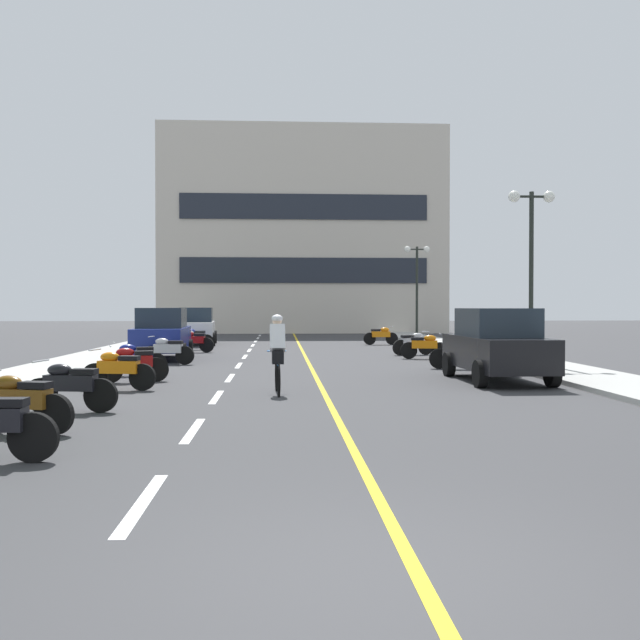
{
  "coord_description": "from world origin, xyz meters",
  "views": [
    {
      "loc": [
        -0.7,
        -4.87,
        1.85
      ],
      "look_at": [
        0.45,
        15.8,
        1.48
      ],
      "focal_mm": 40.51,
      "sensor_mm": 36.0,
      "label": 1
    }
  ],
  "objects_px": {
    "motorcycle_7": "(168,350)",
    "motorcycle_10": "(193,341)",
    "street_lamp_far": "(417,271)",
    "street_lamp_mid": "(531,238)",
    "motorcycle_6": "(458,353)",
    "cyclist_rider": "(278,352)",
    "motorcycle_2": "(70,385)",
    "motorcycle_11": "(193,339)",
    "motorcycle_9": "(413,343)",
    "motorcycle_8": "(425,346)",
    "parked_car_far": "(196,326)",
    "motorcycle_1": "(20,401)",
    "parked_car_mid": "(162,333)",
    "motorcycle_4": "(133,363)",
    "motorcycle_13": "(381,335)",
    "motorcycle_3": "(118,369)",
    "motorcycle_12": "(194,337)",
    "parked_car_near": "(497,345)",
    "motorcycle_5": "(135,358)"
  },
  "relations": [
    {
      "from": "motorcycle_7",
      "to": "motorcycle_10",
      "type": "distance_m",
      "value": 6.21
    },
    {
      "from": "parked_car_far",
      "to": "motorcycle_1",
      "type": "distance_m",
      "value": 25.09
    },
    {
      "from": "motorcycle_8",
      "to": "motorcycle_10",
      "type": "relative_size",
      "value": 1.01
    },
    {
      "from": "cyclist_rider",
      "to": "street_lamp_mid",
      "type": "bearing_deg",
      "value": 40.09
    },
    {
      "from": "parked_car_near",
      "to": "motorcycle_9",
      "type": "height_order",
      "value": "parked_car_near"
    },
    {
      "from": "motorcycle_4",
      "to": "motorcycle_11",
      "type": "bearing_deg",
      "value": 90.61
    },
    {
      "from": "motorcycle_4",
      "to": "motorcycle_13",
      "type": "relative_size",
      "value": 0.98
    },
    {
      "from": "cyclist_rider",
      "to": "motorcycle_2",
      "type": "bearing_deg",
      "value": -145.2
    },
    {
      "from": "street_lamp_mid",
      "to": "motorcycle_13",
      "type": "distance_m",
      "value": 13.75
    },
    {
      "from": "parked_car_mid",
      "to": "motorcycle_7",
      "type": "distance_m",
      "value": 2.6
    },
    {
      "from": "street_lamp_mid",
      "to": "motorcycle_9",
      "type": "relative_size",
      "value": 3.22
    },
    {
      "from": "motorcycle_1",
      "to": "motorcycle_12",
      "type": "height_order",
      "value": "same"
    },
    {
      "from": "parked_car_near",
      "to": "motorcycle_4",
      "type": "relative_size",
      "value": 2.54
    },
    {
      "from": "parked_car_mid",
      "to": "motorcycle_6",
      "type": "bearing_deg",
      "value": -26.09
    },
    {
      "from": "motorcycle_6",
      "to": "motorcycle_12",
      "type": "bearing_deg",
      "value": 127.96
    },
    {
      "from": "street_lamp_far",
      "to": "parked_car_far",
      "type": "height_order",
      "value": "street_lamp_far"
    },
    {
      "from": "street_lamp_mid",
      "to": "motorcycle_6",
      "type": "height_order",
      "value": "street_lamp_mid"
    },
    {
      "from": "parked_car_near",
      "to": "motorcycle_3",
      "type": "height_order",
      "value": "parked_car_near"
    },
    {
      "from": "motorcycle_7",
      "to": "motorcycle_9",
      "type": "relative_size",
      "value": 1.02
    },
    {
      "from": "street_lamp_mid",
      "to": "motorcycle_1",
      "type": "xyz_separation_m",
      "value": [
        -11.6,
        -11.29,
        -3.53
      ]
    },
    {
      "from": "street_lamp_mid",
      "to": "motorcycle_10",
      "type": "height_order",
      "value": "street_lamp_mid"
    },
    {
      "from": "street_lamp_far",
      "to": "parked_car_far",
      "type": "distance_m",
      "value": 13.28
    },
    {
      "from": "motorcycle_7",
      "to": "street_lamp_far",
      "type": "bearing_deg",
      "value": 56.78
    },
    {
      "from": "parked_car_mid",
      "to": "motorcycle_10",
      "type": "relative_size",
      "value": 2.54
    },
    {
      "from": "motorcycle_12",
      "to": "motorcycle_2",
      "type": "bearing_deg",
      "value": -89.47
    },
    {
      "from": "street_lamp_far",
      "to": "motorcycle_1",
      "type": "distance_m",
      "value": 32.41
    },
    {
      "from": "motorcycle_3",
      "to": "motorcycle_9",
      "type": "distance_m",
      "value": 14.24
    },
    {
      "from": "cyclist_rider",
      "to": "motorcycle_6",
      "type": "bearing_deg",
      "value": 47.22
    },
    {
      "from": "motorcycle_6",
      "to": "motorcycle_8",
      "type": "distance_m",
      "value": 4.21
    },
    {
      "from": "motorcycle_3",
      "to": "motorcycle_8",
      "type": "xyz_separation_m",
      "value": [
        8.75,
        9.21,
        0.0
      ]
    },
    {
      "from": "parked_car_far",
      "to": "motorcycle_1",
      "type": "height_order",
      "value": "parked_car_far"
    },
    {
      "from": "parked_car_mid",
      "to": "motorcycle_2",
      "type": "xyz_separation_m",
      "value": [
        0.49,
        -12.98,
        -0.44
      ]
    },
    {
      "from": "parked_car_far",
      "to": "motorcycle_13",
      "type": "distance_m",
      "value": 9.1
    },
    {
      "from": "motorcycle_5",
      "to": "motorcycle_13",
      "type": "xyz_separation_m",
      "value": [
        8.84,
        15.36,
        0.0
      ]
    },
    {
      "from": "motorcycle_10",
      "to": "street_lamp_far",
      "type": "bearing_deg",
      "value": 44.71
    },
    {
      "from": "motorcycle_3",
      "to": "motorcycle_12",
      "type": "relative_size",
      "value": 1.0
    },
    {
      "from": "street_lamp_mid",
      "to": "motorcycle_12",
      "type": "distance_m",
      "value": 16.4
    },
    {
      "from": "street_lamp_mid",
      "to": "motorcycle_6",
      "type": "distance_m",
      "value": 4.4
    },
    {
      "from": "parked_car_near",
      "to": "motorcycle_9",
      "type": "xyz_separation_m",
      "value": [
        -0.26,
        9.82,
        -0.44
      ]
    },
    {
      "from": "motorcycle_9",
      "to": "motorcycle_13",
      "type": "distance_m",
      "value": 7.53
    },
    {
      "from": "motorcycle_7",
      "to": "motorcycle_11",
      "type": "relative_size",
      "value": 1.04
    },
    {
      "from": "motorcycle_9",
      "to": "motorcycle_11",
      "type": "height_order",
      "value": "same"
    },
    {
      "from": "motorcycle_6",
      "to": "motorcycle_10",
      "type": "relative_size",
      "value": 1.01
    },
    {
      "from": "parked_car_mid",
      "to": "motorcycle_10",
      "type": "bearing_deg",
      "value": 79.86
    },
    {
      "from": "motorcycle_11",
      "to": "motorcycle_13",
      "type": "relative_size",
      "value": 0.96
    },
    {
      "from": "motorcycle_2",
      "to": "motorcycle_11",
      "type": "height_order",
      "value": "same"
    },
    {
      "from": "motorcycle_10",
      "to": "motorcycle_4",
      "type": "bearing_deg",
      "value": -90.41
    },
    {
      "from": "motorcycle_8",
      "to": "motorcycle_10",
      "type": "distance_m",
      "value": 9.62
    },
    {
      "from": "motorcycle_2",
      "to": "motorcycle_6",
      "type": "bearing_deg",
      "value": 42.76
    },
    {
      "from": "street_lamp_far",
      "to": "motorcycle_8",
      "type": "height_order",
      "value": "street_lamp_far"
    }
  ]
}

